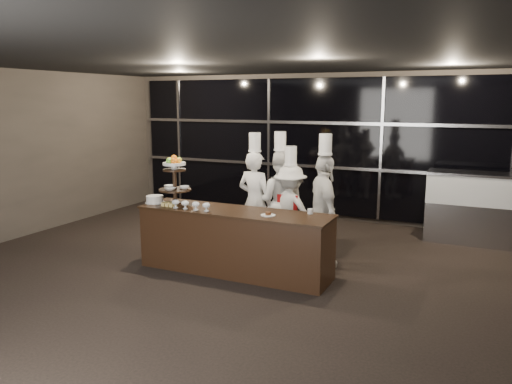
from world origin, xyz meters
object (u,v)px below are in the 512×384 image
at_px(buffet_counter, 235,241).
at_px(layer_cake, 155,199).
at_px(display_stand, 175,177).
at_px(chef_a, 255,200).
at_px(display_case, 469,204).
at_px(chef_b, 280,200).
at_px(chef_c, 290,209).
at_px(chef_d, 324,210).

distance_m(buffet_counter, layer_cake, 1.43).
distance_m(display_stand, chef_a, 1.44).
height_order(display_case, chef_b, chef_b).
height_order(buffet_counter, chef_b, chef_b).
xyz_separation_m(buffet_counter, display_case, (2.97, 3.11, 0.22)).
height_order(buffet_counter, display_case, display_case).
bearing_deg(chef_c, display_case, 37.36).
xyz_separation_m(chef_b, chef_c, (0.23, -0.12, -0.11)).
xyz_separation_m(buffet_counter, display_stand, (-1.00, -0.00, 0.87)).
distance_m(display_case, chef_d, 2.97).
bearing_deg(chef_c, buffet_counter, -109.27).
bearing_deg(display_stand, layer_cake, -171.60).
bearing_deg(chef_b, chef_c, -27.05).
height_order(display_stand, display_case, display_stand).
bearing_deg(chef_b, layer_cake, -138.94).
xyz_separation_m(buffet_counter, chef_c, (0.40, 1.15, 0.27)).
xyz_separation_m(chef_a, chef_b, (0.36, 0.18, -0.01)).
relative_size(layer_cake, chef_c, 0.17).
xyz_separation_m(layer_cake, chef_d, (2.39, 0.90, -0.12)).
bearing_deg(chef_b, buffet_counter, -97.81).
bearing_deg(buffet_counter, layer_cake, -177.86).
distance_m(display_case, chef_c, 3.23).
distance_m(chef_c, chef_d, 0.73).
bearing_deg(layer_cake, buffet_counter, 2.14).
relative_size(chef_b, chef_d, 0.99).
xyz_separation_m(chef_a, chef_c, (0.59, 0.07, -0.11)).
xyz_separation_m(display_stand, display_case, (3.97, 3.11, -0.65)).
bearing_deg(chef_d, layer_cake, -159.50).
bearing_deg(display_stand, buffet_counter, 0.01).
relative_size(display_case, chef_b, 0.72).
bearing_deg(buffet_counter, chef_b, 82.19).
xyz_separation_m(layer_cake, chef_c, (1.74, 1.20, -0.23)).
height_order(layer_cake, chef_c, chef_c).
bearing_deg(chef_d, chef_a, 169.19).
distance_m(buffet_counter, chef_d, 1.41).
distance_m(layer_cake, chef_d, 2.56).
bearing_deg(chef_a, layer_cake, -135.41).
bearing_deg(display_stand, chef_b, 47.19).
xyz_separation_m(display_stand, chef_d, (2.06, 0.85, -0.48)).
height_order(buffet_counter, chef_a, chef_a).
bearing_deg(chef_d, display_case, 49.80).
height_order(chef_b, chef_d, chef_d).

